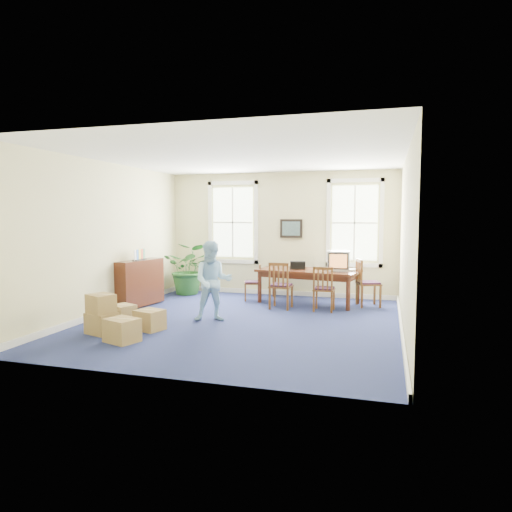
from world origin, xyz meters
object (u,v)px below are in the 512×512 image
(conference_table, at_px, (308,286))
(man, at_px, (213,281))
(crt_tv, at_px, (338,261))
(credenza, at_px, (140,284))
(potted_plant, at_px, (189,269))
(chair_near_left, at_px, (281,285))
(cardboard_boxes, at_px, (113,312))

(conference_table, height_order, man, man)
(conference_table, relative_size, crt_tv, 4.28)
(credenza, bearing_deg, potted_plant, 86.68)
(chair_near_left, height_order, man, man)
(chair_near_left, distance_m, credenza, 3.24)
(credenza, height_order, cardboard_boxes, credenza)
(chair_near_left, bearing_deg, credenza, 13.51)
(chair_near_left, distance_m, potted_plant, 3.00)
(credenza, distance_m, potted_plant, 1.88)
(crt_tv, xyz_separation_m, potted_plant, (-3.94, 0.32, -0.35))
(credenza, bearing_deg, chair_near_left, 21.21)
(man, xyz_separation_m, cardboard_boxes, (-1.36, -1.36, -0.42))
(credenza, bearing_deg, crt_tv, 28.73)
(conference_table, xyz_separation_m, potted_plant, (-3.24, 0.37, 0.28))
(chair_near_left, bearing_deg, potted_plant, -21.10)
(man, bearing_deg, potted_plant, 102.24)
(conference_table, relative_size, potted_plant, 1.73)
(conference_table, height_order, cardboard_boxes, conference_table)
(man, bearing_deg, chair_near_left, 36.85)
(potted_plant, distance_m, cardboard_boxes, 4.13)
(man, bearing_deg, cardboard_boxes, -155.15)
(man, distance_m, potted_plant, 3.25)
(crt_tv, height_order, potted_plant, potted_plant)
(chair_near_left, height_order, cardboard_boxes, chair_near_left)
(crt_tv, relative_size, chair_near_left, 0.52)
(man, xyz_separation_m, potted_plant, (-1.74, 2.74, -0.11))
(cardboard_boxes, bearing_deg, conference_table, 52.59)
(chair_near_left, distance_m, cardboard_boxes, 3.77)
(chair_near_left, bearing_deg, crt_tv, -142.03)
(chair_near_left, bearing_deg, cardboard_boxes, 52.94)
(crt_tv, xyz_separation_m, man, (-2.19, -2.42, -0.24))
(potted_plant, bearing_deg, conference_table, -6.53)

